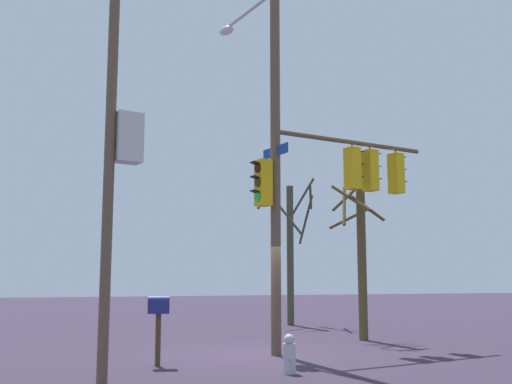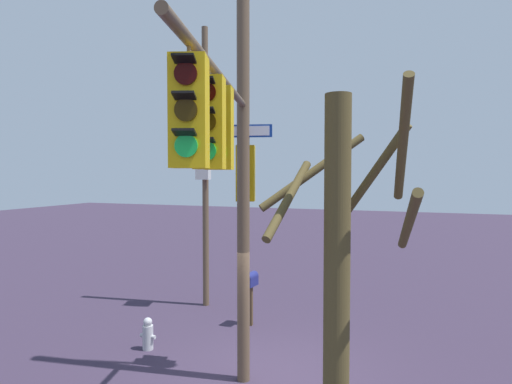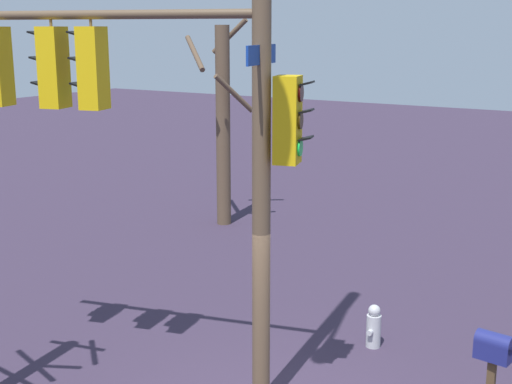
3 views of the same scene
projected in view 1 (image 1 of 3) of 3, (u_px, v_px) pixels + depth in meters
The scene contains 7 objects.
ground_plane at pixel (255, 353), 14.17m from camera, with size 80.00×80.00×0.00m, color #34293D.
main_signal_pole_assembly at pixel (309, 155), 15.16m from camera, with size 3.40×5.49×9.25m.
secondary_pole_assembly at pixel (116, 140), 10.67m from camera, with size 0.49×0.69×8.35m.
fire_hydrant at pixel (289, 355), 11.27m from camera, with size 0.38×0.24×0.73m.
mailbox at pixel (159, 311), 12.31m from camera, with size 0.30×0.47×1.41m.
bare_tree_across_street at pixel (291, 246), 22.59m from camera, with size 2.42×2.44×5.52m.
bare_tree_corner at pixel (360, 248), 17.39m from camera, with size 1.65×1.49×4.81m.
Camera 1 is at (-13.99, 4.03, 1.83)m, focal length 42.12 mm.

